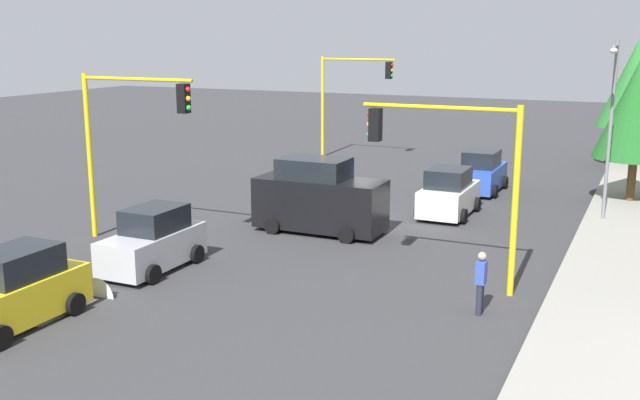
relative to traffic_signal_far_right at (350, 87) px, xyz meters
name	(u,v)px	position (x,y,z in m)	size (l,w,h in m)	color
ground_plane	(347,221)	(14.00, 5.74, -4.20)	(120.00, 120.00, 0.00)	#353538
sidewalk_kerb	(639,218)	(9.00, 16.24, -4.12)	(80.00, 4.00, 0.15)	gray
lane_arrow_near	(85,302)	(25.51, 2.74, -4.19)	(2.40, 1.10, 1.10)	silver
traffic_signal_far_right	(350,87)	(0.00, 0.00, 0.00)	(0.36, 4.59, 5.95)	yellow
traffic_signal_near_right	(127,125)	(20.00, 0.01, -0.04)	(0.36, 4.59, 5.89)	yellow
traffic_signal_near_left	(451,158)	(20.00, 11.39, -0.39)	(0.36, 4.59, 5.36)	yellow
street_lamp_curbside	(611,112)	(10.39, 14.94, 0.15)	(2.15, 0.28, 7.00)	slate
tree_roadside_far	(636,83)	(-4.00, 15.24, 0.43)	(3.88, 3.88, 7.07)	brown
tree_roadside_mid	(638,108)	(6.00, 15.74, -0.03)	(3.51, 3.51, 6.38)	brown
delivery_van_black	(319,198)	(16.00, 5.43, -2.92)	(2.22, 4.80, 2.77)	black
car_white	(449,194)	(11.48, 9.12, -3.30)	(3.68, 2.03, 1.98)	white
car_blue	(482,173)	(6.27, 9.28, -3.30)	(3.70, 1.97, 1.98)	blue
car_yellow	(14,292)	(27.50, 2.29, -3.30)	(3.94, 1.93, 1.98)	yellow
car_silver	(153,242)	(22.28, 2.63, -3.30)	(3.69, 1.92, 1.98)	#B2B5BA
pedestrian_crossing	(481,281)	(21.80, 12.78, -3.29)	(0.40, 0.24, 1.70)	#262638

